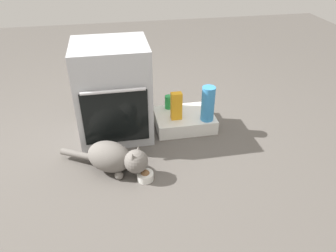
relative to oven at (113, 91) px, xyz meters
name	(u,v)px	position (x,y,z in m)	size (l,w,h in m)	color
ground	(118,161)	(-0.02, -0.40, -0.39)	(8.00, 8.00, 0.00)	#56514C
oven	(113,91)	(0.00, 0.00, 0.00)	(0.58, 0.55, 0.78)	#B7BABF
pantry_cabinet	(184,120)	(0.59, 0.00, -0.33)	(0.51, 0.39, 0.12)	white
food_bowl	(145,176)	(0.16, -0.64, -0.36)	(0.12, 0.12, 0.08)	white
cat	(115,158)	(-0.04, -0.52, -0.26)	(0.63, 0.43, 0.24)	slate
soda_can	(169,102)	(0.47, 0.13, -0.21)	(0.07, 0.07, 0.12)	green
juice_carton	(176,106)	(0.50, -0.06, -0.15)	(0.09, 0.06, 0.24)	orange
water_bottle	(208,104)	(0.76, -0.12, -0.12)	(0.11, 0.11, 0.30)	#388CD1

